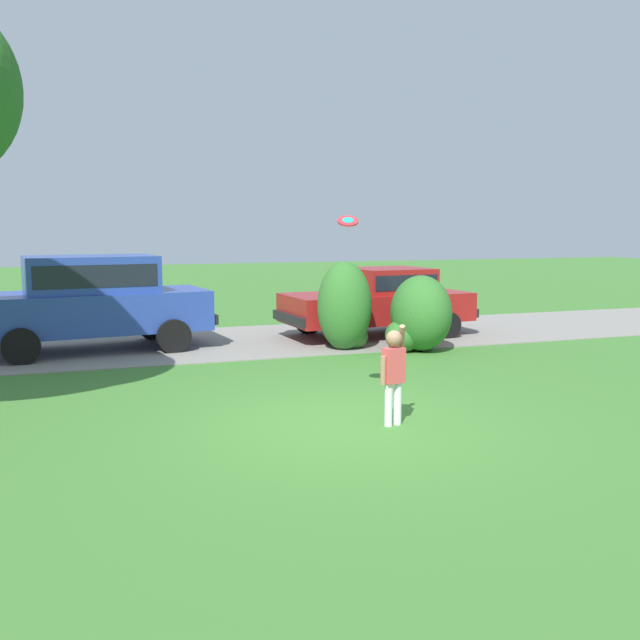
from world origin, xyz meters
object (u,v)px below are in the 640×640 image
Objects in this scene: parked_sedan at (380,299)px; frisbee at (348,221)px; parked_suv at (92,298)px; child_thrower at (394,369)px.

frisbee reaches higher than parked_sedan.
parked_suv is at bearing 118.76° from frisbee.
parked_suv reaches higher than parked_sedan.
parked_sedan is 6.74m from frisbee.
frisbee is at bearing 104.14° from child_thrower.
frisbee is at bearing -117.98° from parked_sedan.
parked_suv is at bearing 179.21° from parked_sedan.
parked_suv is (-6.26, 0.09, 0.23)m from parked_sedan.
child_thrower is at bearing -75.86° from frisbee.
parked_sedan is 3.51× the size of child_thrower.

